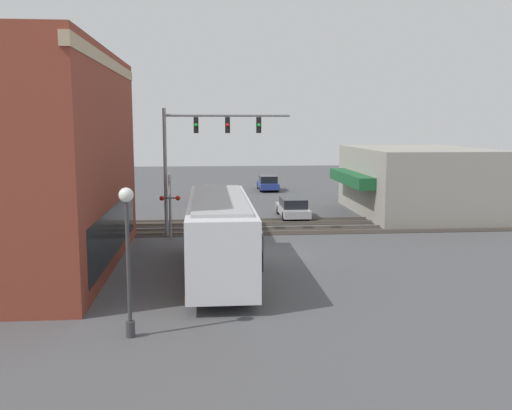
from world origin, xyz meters
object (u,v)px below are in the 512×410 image
(streetlamp, at_px, (128,249))
(pedestrian_at_crossing, at_px, (195,222))
(city_bus, at_px, (220,233))
(parked_car_blue, at_px, (268,183))
(parked_car_silver, at_px, (293,208))
(pedestrian_near_bus, at_px, (260,250))
(crossing_signal, at_px, (170,198))
(parked_car_black, at_px, (213,194))

(streetlamp, height_order, pedestrian_at_crossing, streetlamp)
(city_bus, xyz_separation_m, parked_car_blue, (31.17, -5.40, -1.18))
(parked_car_silver, distance_m, pedestrian_near_bus, 14.75)
(streetlamp, relative_size, parked_car_blue, 1.01)
(city_bus, height_order, pedestrian_near_bus, city_bus)
(city_bus, height_order, parked_car_silver, city_bus)
(crossing_signal, height_order, parked_car_black, crossing_signal)
(parked_car_blue, xyz_separation_m, pedestrian_near_bus, (-30.63, 3.61, 0.27))
(crossing_signal, relative_size, pedestrian_at_crossing, 2.29)
(pedestrian_at_crossing, bearing_deg, parked_car_silver, -47.05)
(city_bus, distance_m, pedestrian_at_crossing, 8.82)
(parked_car_black, bearing_deg, crossing_signal, 170.02)
(parked_car_black, bearing_deg, parked_car_silver, -146.79)
(city_bus, relative_size, parked_car_blue, 2.42)
(parked_car_black, distance_m, parked_car_blue, 9.72)
(crossing_signal, xyz_separation_m, parked_car_blue, (22.88, -8.00, -1.61))
(city_bus, distance_m, streetlamp, 7.57)
(streetlamp, xyz_separation_m, parked_car_black, (30.04, -2.89, -2.09))
(pedestrian_near_bus, distance_m, pedestrian_at_crossing, 8.67)
(city_bus, bearing_deg, parked_car_blue, -9.83)
(crossing_signal, relative_size, parked_car_blue, 0.83)
(parked_car_silver, height_order, parked_car_blue, parked_car_blue)
(parked_car_silver, relative_size, parked_car_black, 1.00)
(parked_car_blue, bearing_deg, crossing_signal, 160.72)
(parked_car_silver, xyz_separation_m, pedestrian_near_bus, (-14.30, 3.61, 0.30))
(pedestrian_near_bus, bearing_deg, pedestrian_at_crossing, 20.47)
(crossing_signal, relative_size, pedestrian_near_bus, 2.06)
(streetlamp, bearing_deg, parked_car_blue, -12.27)
(crossing_signal, relative_size, parked_car_silver, 0.78)
(crossing_signal, xyz_separation_m, parked_car_silver, (6.55, -8.00, -1.64))
(streetlamp, height_order, parked_car_silver, streetlamp)
(parked_car_blue, bearing_deg, streetlamp, 167.73)
(parked_car_silver, height_order, pedestrian_near_bus, pedestrian_near_bus)
(crossing_signal, relative_size, parked_car_black, 0.78)
(city_bus, distance_m, parked_car_silver, 15.84)
(streetlamp, bearing_deg, city_bus, -22.58)
(parked_car_blue, bearing_deg, parked_car_silver, 180.00)
(parked_car_silver, xyz_separation_m, pedestrian_at_crossing, (-6.18, 6.64, 0.19))
(city_bus, bearing_deg, parked_car_silver, -19.99)
(parked_car_silver, distance_m, pedestrian_at_crossing, 9.07)
(city_bus, relative_size, parked_car_black, 2.26)
(city_bus, height_order, parked_car_black, city_bus)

